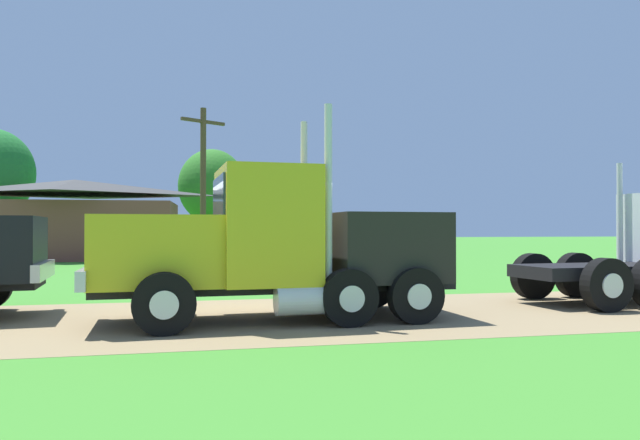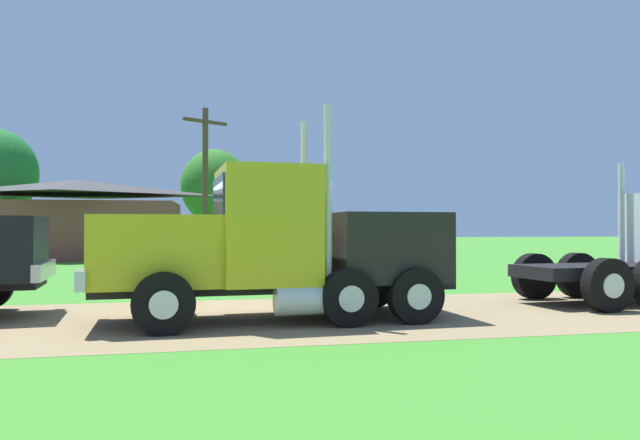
% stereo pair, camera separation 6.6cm
% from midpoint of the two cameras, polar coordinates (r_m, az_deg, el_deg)
% --- Properties ---
extents(ground_plane, '(200.00, 200.00, 0.00)m').
position_cam_midpoint_polar(ground_plane, '(11.55, -4.86, -9.28)').
color(ground_plane, '#3E872B').
extents(dirt_track, '(120.00, 5.82, 0.01)m').
position_cam_midpoint_polar(dirt_track, '(11.55, -4.86, -9.26)').
color(dirt_track, '#8F7954').
rests_on(dirt_track, ground_plane).
extents(truck_foreground_white, '(6.76, 2.85, 3.89)m').
position_cam_midpoint_polar(truck_foreground_white, '(11.11, -4.36, -2.74)').
color(truck_foreground_white, black).
rests_on(truck_foreground_white, ground_plane).
extents(shed_building, '(11.72, 7.40, 4.45)m').
position_cam_midpoint_polar(shed_building, '(35.97, -22.56, -0.06)').
color(shed_building, brown).
rests_on(shed_building, ground_plane).
extents(utility_pole_far, '(1.97, 1.23, 7.09)m').
position_cam_midpoint_polar(utility_pole_far, '(26.99, -11.23, 3.62)').
color(utility_pole_far, brown).
rests_on(utility_pole_far, ground_plane).
extents(tree_right, '(4.88, 4.88, 7.49)m').
position_cam_midpoint_polar(tree_right, '(44.01, -10.37, 3.21)').
color(tree_right, '#513823').
rests_on(tree_right, ground_plane).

